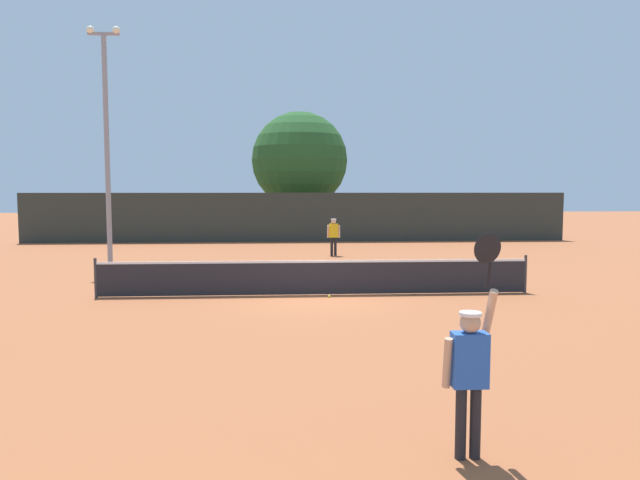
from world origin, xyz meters
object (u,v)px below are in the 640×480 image
object	(u,v)px
light_pole	(106,134)
tennis_ball	(329,296)
player_receiving	(334,233)
parked_car_near	(443,221)
player_serving	(470,362)
large_tree	(300,160)

from	to	relation	value
light_pole	tennis_ball	bearing A→B (deg)	-39.68
player_receiving	parked_car_near	world-z (taller)	parked_car_near
player_serving	tennis_ball	size ratio (longest dim) A/B	36.01
player_receiving	tennis_ball	world-z (taller)	player_receiving
light_pole	parked_car_near	distance (m)	24.38
player_serving	large_tree	xyz separation A→B (m)	(-0.89, 31.55, 3.67)
tennis_ball	parked_car_near	size ratio (longest dim) A/B	0.02
player_serving	player_receiving	size ratio (longest dim) A/B	1.51
parked_car_near	player_receiving	bearing A→B (deg)	-124.82
tennis_ball	player_serving	bearing A→B (deg)	-85.60
parked_car_near	tennis_ball	bearing A→B (deg)	-114.09
light_pole	parked_car_near	size ratio (longest dim) A/B	2.04
player_receiving	large_tree	distance (m)	12.32
light_pole	parked_car_near	world-z (taller)	light_pole
player_serving	light_pole	distance (m)	18.40
player_receiving	light_pole	size ratio (longest dim) A/B	0.19
light_pole	large_tree	size ratio (longest dim) A/B	1.12
player_serving	tennis_ball	xyz separation A→B (m)	(-0.75, 9.70, -1.03)
player_serving	tennis_ball	bearing A→B (deg)	94.40
large_tree	player_serving	bearing A→B (deg)	-88.39
player_serving	parked_car_near	size ratio (longest dim) A/B	0.57
player_serving	large_tree	world-z (taller)	large_tree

